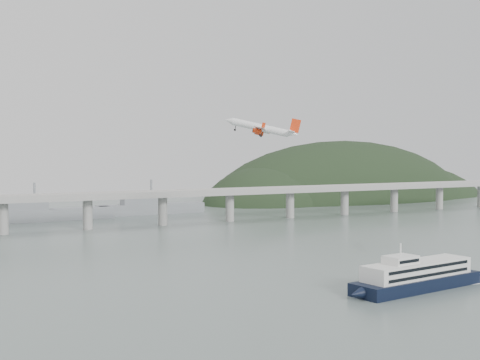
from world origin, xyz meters
TOP-DOWN VIEW (x-y plane):
  - ground at (0.00, 0.00)m, footprint 900.00×900.00m
  - bridge at (-1.15, 200.00)m, footprint 800.00×22.00m
  - headland at (285.18, 331.75)m, footprint 365.00×155.00m
  - ferry at (26.23, -28.22)m, footprint 90.91×23.44m
  - airliner at (31.01, 88.59)m, footprint 34.43×32.56m

SIDE VIEW (x-z plane):
  - headland at x=285.18m, z-range -97.34..58.66m
  - ground at x=0.00m, z-range 0.00..0.00m
  - ferry at x=26.23m, z-range -3.93..13.24m
  - bridge at x=-1.15m, z-range 5.70..29.60m
  - airliner at x=31.01m, z-range 54.85..66.53m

